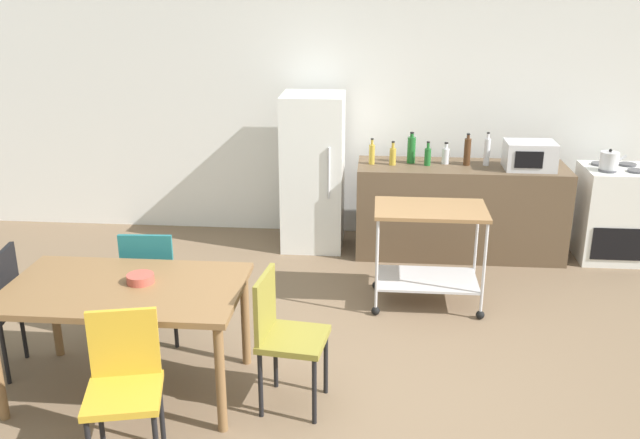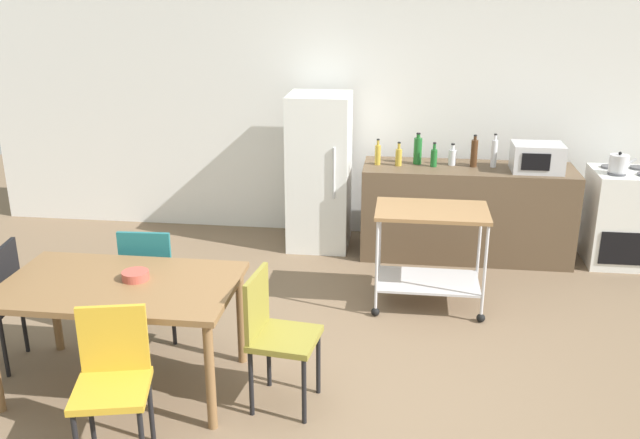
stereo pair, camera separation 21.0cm
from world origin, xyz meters
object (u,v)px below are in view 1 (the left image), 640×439
(stove_oven, at_px, (611,213))
(fruit_bowl, at_px, (140,279))
(bottle_wine, at_px, (487,151))
(bottle_vinegar, at_px, (411,149))
(microwave, at_px, (530,155))
(chair_mustard, at_px, (124,381))
(bottle_olive_oil, at_px, (446,155))
(chair_teal, at_px, (153,277))
(bottle_sparkling_water, at_px, (467,151))
(refrigerator, at_px, (313,172))
(kitchen_cart, at_px, (429,240))
(chair_olive, at_px, (283,331))
(dining_table, at_px, (125,298))
(bottle_soda, at_px, (393,156))
(bottle_sesame_oil, at_px, (372,154))
(bottle_hot_sauce, at_px, (428,156))
(kettle, at_px, (609,160))

(stove_oven, xyz_separation_m, fruit_bowl, (-3.75, -2.60, 0.33))
(stove_oven, relative_size, bottle_wine, 2.87)
(bottle_vinegar, distance_m, microwave, 1.10)
(chair_mustard, height_order, bottle_olive_oil, bottle_olive_oil)
(bottle_vinegar, bearing_deg, bottle_olive_oil, -1.55)
(chair_teal, xyz_separation_m, bottle_sparkling_water, (2.48, 2.00, 0.52))
(refrigerator, xyz_separation_m, kitchen_cart, (1.07, -1.28, -0.20))
(chair_mustard, xyz_separation_m, kitchen_cart, (1.78, 2.17, 0.05))
(chair_mustard, distance_m, fruit_bowl, 0.83)
(kitchen_cart, height_order, fruit_bowl, kitchen_cart)
(chair_olive, bearing_deg, dining_table, 93.12)
(dining_table, distance_m, bottle_wine, 3.76)
(stove_oven, height_order, bottle_sparkling_water, bottle_sparkling_water)
(bottle_soda, xyz_separation_m, bottle_sparkling_water, (0.71, 0.05, 0.05))
(bottle_soda, relative_size, bottle_sparkling_water, 0.75)
(chair_mustard, bearing_deg, microwave, 36.74)
(bottle_sesame_oil, bearing_deg, stove_oven, 0.83)
(chair_mustard, bearing_deg, chair_olive, 25.54)
(stove_oven, relative_size, kitchen_cart, 1.01)
(chair_teal, xyz_separation_m, fruit_bowl, (0.13, -0.60, 0.26))
(stove_oven, bearing_deg, bottle_wine, 179.25)
(chair_olive, height_order, bottle_wine, bottle_wine)
(bottle_hot_sauce, relative_size, bottle_sparkling_water, 0.76)
(bottle_soda, distance_m, bottle_vinegar, 0.21)
(bottle_sesame_oil, height_order, bottle_hot_sauce, bottle_sesame_oil)
(refrigerator, height_order, bottle_hot_sauce, refrigerator)
(bottle_hot_sauce, relative_size, fruit_bowl, 1.34)
(refrigerator, relative_size, bottle_olive_oil, 7.38)
(bottle_hot_sauce, bearing_deg, bottle_vinegar, 150.24)
(chair_teal, xyz_separation_m, microwave, (3.04, 1.91, 0.51))
(chair_mustard, relative_size, microwave, 1.93)
(stove_oven, distance_m, fruit_bowl, 4.58)
(bottle_soda, height_order, bottle_wine, bottle_wine)
(chair_olive, xyz_separation_m, bottle_sesame_oil, (0.50, 2.70, 0.48))
(dining_table, height_order, kitchen_cart, kitchen_cart)
(chair_teal, bearing_deg, kitchen_cart, -161.90)
(chair_mustard, bearing_deg, kettle, 30.01)
(bottle_olive_oil, bearing_deg, bottle_sparkling_water, -10.85)
(refrigerator, relative_size, bottle_soda, 6.74)
(chair_mustard, xyz_separation_m, bottle_sesame_oil, (1.29, 3.33, 0.48))
(chair_teal, distance_m, kitchen_cart, 2.21)
(microwave, distance_m, kettle, 0.73)
(refrigerator, height_order, bottle_vinegar, refrigerator)
(bottle_olive_oil, height_order, bottle_sparkling_water, bottle_sparkling_water)
(stove_oven, xyz_separation_m, bottle_olive_oil, (-1.61, 0.04, 0.53))
(dining_table, bearing_deg, bottle_vinegar, 54.94)
(chair_olive, bearing_deg, stove_oven, -38.50)
(refrigerator, height_order, bottle_sesame_oil, refrigerator)
(bottle_vinegar, bearing_deg, bottle_sesame_oil, -167.73)
(chair_olive, xyz_separation_m, bottle_soda, (0.70, 2.69, 0.47))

